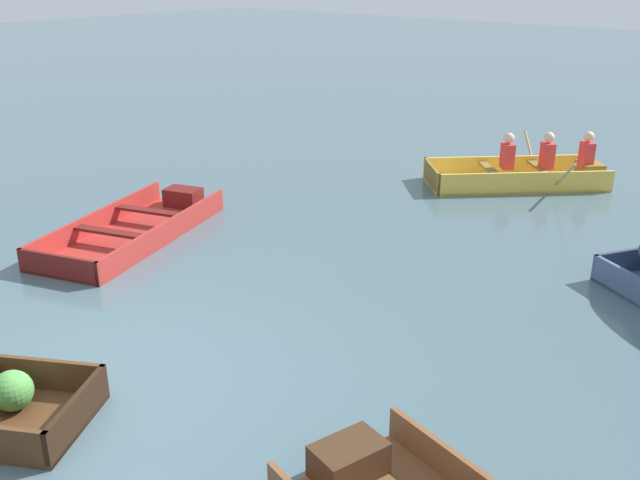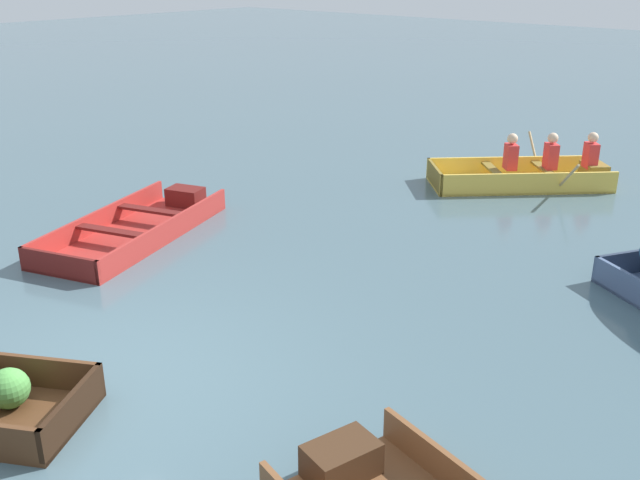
% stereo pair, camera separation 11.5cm
% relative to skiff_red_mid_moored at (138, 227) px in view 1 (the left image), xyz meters
% --- Properties ---
extents(ground_plane, '(80.00, 80.00, 0.00)m').
position_rel_skiff_red_mid_moored_xyz_m(ground_plane, '(3.08, -2.68, -0.10)').
color(ground_plane, '#47606B').
extents(skiff_red_mid_moored, '(2.17, 3.35, 0.32)m').
position_rel_skiff_red_mid_moored_xyz_m(skiff_red_mid_moored, '(0.00, 0.00, 0.00)').
color(skiff_red_mid_moored, '#AD2D28').
rests_on(skiff_red_mid_moored, ground).
extents(rowboat_yellow_with_crew, '(2.94, 2.92, 0.93)m').
position_rel_skiff_red_mid_moored_xyz_m(rowboat_yellow_with_crew, '(3.22, 5.91, 0.12)').
color(rowboat_yellow_with_crew, '#E5BC47').
rests_on(rowboat_yellow_with_crew, ground).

